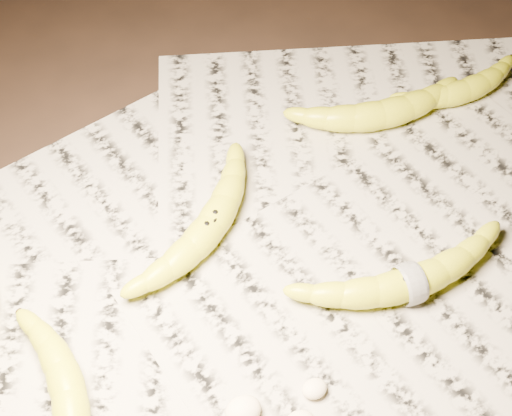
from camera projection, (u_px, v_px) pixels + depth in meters
name	position (u px, v px, depth m)	size (l,w,h in m)	color
ground	(282.00, 255.00, 0.79)	(3.00, 3.00, 0.00)	black
newspaper_patch	(272.00, 283.00, 0.76)	(0.90, 0.70, 0.01)	#AAA492
banana_left_b	(68.00, 396.00, 0.66)	(0.18, 0.06, 0.04)	yellow
banana_center	(210.00, 225.00, 0.78)	(0.20, 0.06, 0.04)	yellow
banana_taped	(410.00, 282.00, 0.74)	(0.22, 0.06, 0.04)	yellow
banana_upper_a	(381.00, 112.00, 0.89)	(0.20, 0.06, 0.04)	yellow
banana_upper_b	(465.00, 89.00, 0.92)	(0.16, 0.05, 0.03)	yellow
measuring_tape	(410.00, 282.00, 0.74)	(0.05, 0.05, 0.00)	white
flesh_chunk_a	(243.00, 409.00, 0.66)	(0.03, 0.03, 0.02)	beige
flesh_chunk_c	(315.00, 387.00, 0.68)	(0.02, 0.02, 0.01)	beige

